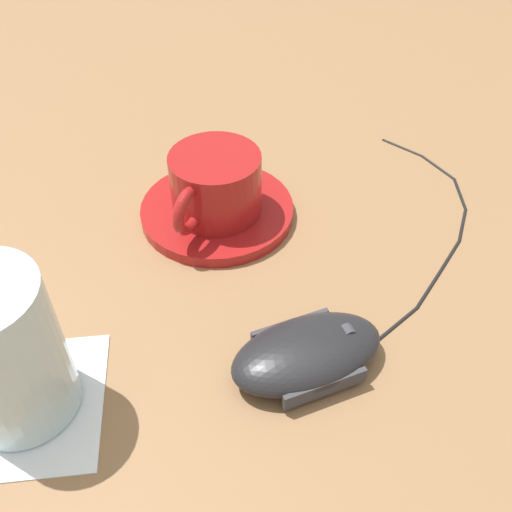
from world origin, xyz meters
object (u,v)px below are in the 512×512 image
Objects in this scene: coffee_cup at (215,185)px; saucer at (217,210)px; computer_mouse at (307,353)px; drinking_glass at (2,352)px.

saucer is at bearing 11.18° from coffee_cup.
coffee_cup is 0.19m from computer_mouse.
saucer is at bearing -17.85° from drinking_glass.
coffee_cup reaches higher than saucer.
saucer is 1.28× the size of drinking_glass.
coffee_cup is 0.83× the size of computer_mouse.
computer_mouse is (-0.16, -0.11, 0.01)m from saucer.
drinking_glass reaches higher than coffee_cup.
drinking_glass is at bearing 162.15° from saucer.
drinking_glass is (-0.08, 0.19, 0.04)m from computer_mouse.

